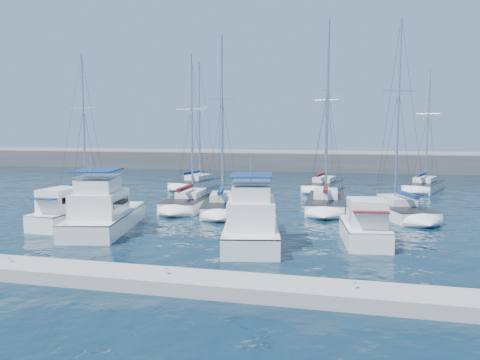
% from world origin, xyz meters
% --- Properties ---
extents(ground, '(220.00, 220.00, 0.00)m').
position_xyz_m(ground, '(0.00, 0.00, 0.00)').
color(ground, black).
rests_on(ground, ground).
extents(breakwater, '(160.00, 6.00, 4.45)m').
position_xyz_m(breakwater, '(0.00, 52.00, 1.05)').
color(breakwater, '#424244').
rests_on(breakwater, ground).
extents(dock, '(40.00, 2.20, 0.60)m').
position_xyz_m(dock, '(0.00, -11.00, 0.30)').
color(dock, gray).
rests_on(dock, ground).
extents(dock_cleat_near_port, '(0.16, 0.16, 0.25)m').
position_xyz_m(dock_cleat_near_port, '(-8.00, -11.00, 0.72)').
color(dock_cleat_near_port, silver).
rests_on(dock_cleat_near_port, dock).
extents(dock_cleat_centre, '(0.16, 0.16, 0.25)m').
position_xyz_m(dock_cleat_centre, '(0.00, -11.00, 0.72)').
color(dock_cleat_centre, silver).
rests_on(dock_cleat_centre, dock).
extents(dock_cleat_near_stbd, '(0.16, 0.16, 0.25)m').
position_xyz_m(dock_cleat_near_stbd, '(8.00, -11.00, 0.72)').
color(dock_cleat_near_stbd, silver).
rests_on(dock_cleat_near_stbd, dock).
extents(motor_yacht_port_outer, '(2.70, 6.41, 3.20)m').
position_xyz_m(motor_yacht_port_outer, '(-12.19, -0.25, 0.94)').
color(motor_yacht_port_outer, white).
rests_on(motor_yacht_port_outer, ground).
extents(motor_yacht_port_inner, '(5.36, 9.95, 4.69)m').
position_xyz_m(motor_yacht_port_inner, '(-8.73, -1.02, 1.13)').
color(motor_yacht_port_inner, silver).
rests_on(motor_yacht_port_inner, ground).
extents(motor_yacht_stbd_inner, '(5.02, 10.00, 4.69)m').
position_xyz_m(motor_yacht_stbd_inner, '(1.87, -2.01, 1.13)').
color(motor_yacht_stbd_inner, silver).
rests_on(motor_yacht_stbd_inner, ground).
extents(motor_yacht_stbd_outer, '(3.18, 5.73, 3.20)m').
position_xyz_m(motor_yacht_stbd_outer, '(8.62, -0.77, 0.94)').
color(motor_yacht_stbd_outer, white).
rests_on(motor_yacht_stbd_outer, ground).
extents(sailboat_mid_a, '(3.11, 6.73, 14.27)m').
position_xyz_m(sailboat_mid_a, '(-16.67, 8.98, 0.53)').
color(sailboat_mid_a, white).
rests_on(sailboat_mid_a, ground).
extents(sailboat_mid_b, '(3.46, 8.54, 13.98)m').
position_xyz_m(sailboat_mid_b, '(-6.24, 9.50, 0.51)').
color(sailboat_mid_b, white).
rests_on(sailboat_mid_b, ground).
extents(sailboat_mid_c, '(4.66, 8.58, 15.26)m').
position_xyz_m(sailboat_mid_c, '(-2.91, 8.17, 0.53)').
color(sailboat_mid_c, silver).
rests_on(sailboat_mid_c, ground).
extents(sailboat_mid_d, '(3.53, 9.80, 16.93)m').
position_xyz_m(sailboat_mid_d, '(5.55, 12.07, 0.53)').
color(sailboat_mid_d, white).
rests_on(sailboat_mid_d, ground).
extents(sailboat_mid_e, '(5.44, 8.68, 16.09)m').
position_xyz_m(sailboat_mid_e, '(11.49, 9.51, 0.54)').
color(sailboat_mid_e, silver).
rests_on(sailboat_mid_e, ground).
extents(sailboat_back_a, '(4.61, 8.44, 15.48)m').
position_xyz_m(sailboat_back_a, '(-10.50, 23.84, 0.53)').
color(sailboat_back_a, white).
rests_on(sailboat_back_a, ground).
extents(sailboat_back_b, '(4.49, 8.15, 16.69)m').
position_xyz_m(sailboat_back_b, '(4.56, 24.94, 0.55)').
color(sailboat_back_b, white).
rests_on(sailboat_back_b, ground).
extents(sailboat_back_c, '(5.59, 8.59, 14.06)m').
position_xyz_m(sailboat_back_c, '(15.85, 27.54, 0.52)').
color(sailboat_back_c, silver).
rests_on(sailboat_back_c, ground).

